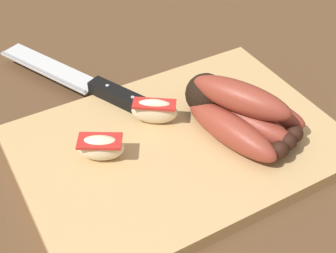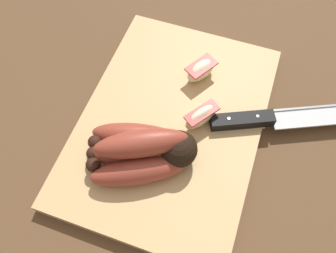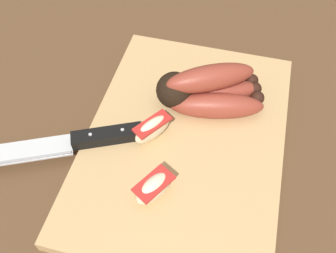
% 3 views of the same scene
% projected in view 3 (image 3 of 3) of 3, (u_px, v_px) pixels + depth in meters
% --- Properties ---
extents(ground_plane, '(6.00, 6.00, 0.00)m').
position_uv_depth(ground_plane, '(192.00, 153.00, 0.56)').
color(ground_plane, brown).
extents(cutting_board, '(0.40, 0.28, 0.02)m').
position_uv_depth(cutting_board, '(185.00, 141.00, 0.56)').
color(cutting_board, tan).
rests_on(cutting_board, ground_plane).
extents(banana_bunch, '(0.14, 0.16, 0.07)m').
position_uv_depth(banana_bunch, '(208.00, 89.00, 0.57)').
color(banana_bunch, black).
rests_on(banana_bunch, cutting_board).
extents(chefs_knife, '(0.14, 0.27, 0.02)m').
position_uv_depth(chefs_knife, '(73.00, 142.00, 0.54)').
color(chefs_knife, silver).
rests_on(chefs_knife, cutting_board).
extents(apple_wedge_near, '(0.06, 0.05, 0.03)m').
position_uv_depth(apple_wedge_near, '(154.00, 187.00, 0.48)').
color(apple_wedge_near, beige).
rests_on(apple_wedge_near, cutting_board).
extents(apple_wedge_middle, '(0.06, 0.05, 0.04)m').
position_uv_depth(apple_wedge_middle, '(152.00, 130.00, 0.53)').
color(apple_wedge_middle, beige).
rests_on(apple_wedge_middle, cutting_board).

